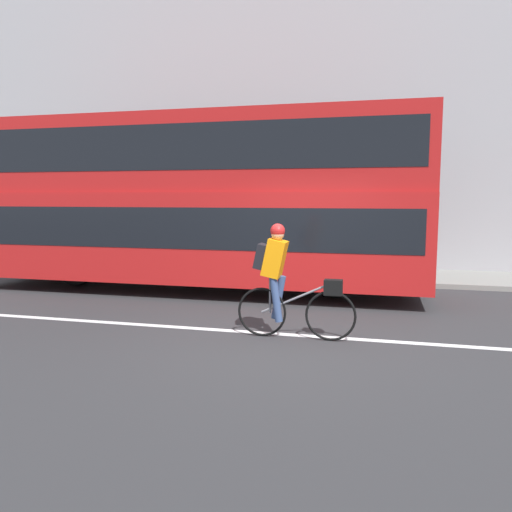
% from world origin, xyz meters
% --- Properties ---
extents(ground_plane, '(80.00, 80.00, 0.00)m').
position_xyz_m(ground_plane, '(0.00, 0.00, 0.00)').
color(ground_plane, '#2D2D30').
extents(road_center_line, '(50.00, 0.14, 0.01)m').
position_xyz_m(road_center_line, '(0.00, 0.21, 0.00)').
color(road_center_line, silver).
rests_on(road_center_line, ground_plane).
extents(sidewalk_curb, '(60.00, 2.36, 0.12)m').
position_xyz_m(sidewalk_curb, '(0.00, 5.90, 0.06)').
color(sidewalk_curb, gray).
rests_on(sidewalk_curb, ground_plane).
extents(building_facade, '(60.00, 0.30, 8.95)m').
position_xyz_m(building_facade, '(0.00, 7.23, 4.47)').
color(building_facade, '#9E9EA3').
rests_on(building_facade, ground_plane).
extents(bus, '(9.76, 2.42, 3.74)m').
position_xyz_m(bus, '(-2.55, 3.28, 2.08)').
color(bus, black).
rests_on(bus, ground_plane).
extents(cyclist_on_bike, '(1.75, 0.32, 1.68)m').
position_xyz_m(cyclist_on_bike, '(0.01, 0.05, 0.90)').
color(cyclist_on_bike, black).
rests_on(cyclist_on_bike, ground_plane).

